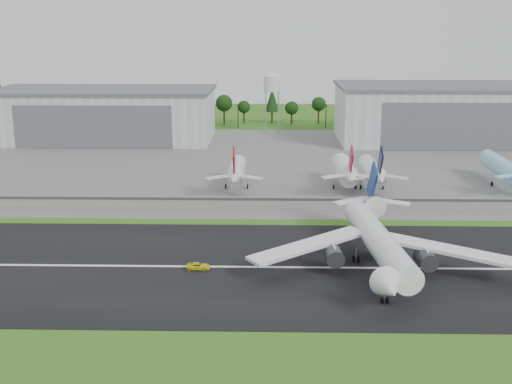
{
  "coord_description": "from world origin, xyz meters",
  "views": [
    {
      "loc": [
        -5.86,
        -120.1,
        51.32
      ],
      "look_at": [
        -9.42,
        40.0,
        9.0
      ],
      "focal_mm": 45.0,
      "sensor_mm": 36.0,
      "label": 1
    }
  ],
  "objects_px": {
    "parked_jet_skyblue": "(506,169)",
    "parked_jet_navy": "(373,172)",
    "ground_vehicle": "(198,266)",
    "main_airliner": "(379,248)",
    "parked_jet_red_a": "(236,172)",
    "parked_jet_red_b": "(346,171)"
  },
  "relations": [
    {
      "from": "parked_jet_red_b",
      "to": "parked_jet_skyblue",
      "type": "relative_size",
      "value": 0.84
    },
    {
      "from": "main_airliner",
      "to": "parked_jet_red_a",
      "type": "distance_m",
      "value": 75.06
    },
    {
      "from": "parked_jet_red_a",
      "to": "parked_jet_red_b",
      "type": "relative_size",
      "value": 1.0
    },
    {
      "from": "ground_vehicle",
      "to": "parked_jet_red_b",
      "type": "bearing_deg",
      "value": -29.88
    },
    {
      "from": "main_airliner",
      "to": "parked_jet_red_a",
      "type": "bearing_deg",
      "value": -68.1
    },
    {
      "from": "ground_vehicle",
      "to": "main_airliner",
      "type": "bearing_deg",
      "value": -88.33
    },
    {
      "from": "parked_jet_red_b",
      "to": "parked_jet_skyblue",
      "type": "distance_m",
      "value": 51.91
    },
    {
      "from": "parked_jet_red_b",
      "to": "parked_jet_skyblue",
      "type": "height_order",
      "value": "parked_jet_red_b"
    },
    {
      "from": "parked_jet_red_a",
      "to": "parked_jet_navy",
      "type": "distance_m",
      "value": 43.04
    },
    {
      "from": "parked_jet_skyblue",
      "to": "main_airliner",
      "type": "bearing_deg",
      "value": -125.94
    },
    {
      "from": "parked_jet_red_a",
      "to": "ground_vehicle",
      "type": "bearing_deg",
      "value": -93.92
    },
    {
      "from": "main_airliner",
      "to": "ground_vehicle",
      "type": "relative_size",
      "value": 11.38
    },
    {
      "from": "main_airliner",
      "to": "ground_vehicle",
      "type": "distance_m",
      "value": 38.81
    },
    {
      "from": "parked_jet_skyblue",
      "to": "parked_jet_navy",
      "type": "bearing_deg",
      "value": -173.35
    },
    {
      "from": "parked_jet_navy",
      "to": "ground_vehicle",
      "type": "bearing_deg",
      "value": -125.0
    },
    {
      "from": "parked_jet_navy",
      "to": "parked_jet_skyblue",
      "type": "height_order",
      "value": "parked_jet_skyblue"
    },
    {
      "from": "parked_jet_red_b",
      "to": "parked_jet_red_a",
      "type": "bearing_deg",
      "value": -179.89
    },
    {
      "from": "ground_vehicle",
      "to": "parked_jet_red_a",
      "type": "bearing_deg",
      "value": -3.95
    },
    {
      "from": "main_airliner",
      "to": "ground_vehicle",
      "type": "xyz_separation_m",
      "value": [
        -38.58,
        -1.14,
        -4.07
      ]
    },
    {
      "from": "main_airliner",
      "to": "parked_jet_red_a",
      "type": "relative_size",
      "value": 1.89
    },
    {
      "from": "main_airliner",
      "to": "parked_jet_skyblue",
      "type": "relative_size",
      "value": 1.59
    },
    {
      "from": "ground_vehicle",
      "to": "parked_jet_red_b",
      "type": "height_order",
      "value": "parked_jet_red_b"
    }
  ]
}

